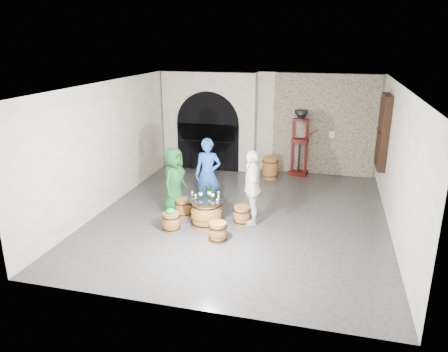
% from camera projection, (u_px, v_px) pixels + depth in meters
% --- Properties ---
extents(ground, '(8.00, 8.00, 0.00)m').
position_uv_depth(ground, '(241.00, 215.00, 10.61)').
color(ground, '#2C2B2E').
rests_on(ground, ground).
extents(wall_back, '(8.00, 0.00, 8.00)m').
position_uv_depth(wall_back, '(268.00, 122.00, 13.80)').
color(wall_back, silver).
rests_on(wall_back, ground).
extents(wall_front, '(8.00, 0.00, 8.00)m').
position_uv_depth(wall_front, '(187.00, 219.00, 6.43)').
color(wall_front, silver).
rests_on(wall_front, ground).
extents(wall_left, '(0.00, 8.00, 8.00)m').
position_uv_depth(wall_left, '(110.00, 144.00, 10.94)').
color(wall_left, silver).
rests_on(wall_left, ground).
extents(wall_right, '(0.00, 8.00, 8.00)m').
position_uv_depth(wall_right, '(398.00, 163.00, 9.29)').
color(wall_right, silver).
rests_on(wall_right, ground).
extents(ceiling, '(8.00, 8.00, 0.00)m').
position_uv_depth(ceiling, '(243.00, 85.00, 9.62)').
color(ceiling, beige).
rests_on(ceiling, wall_back).
extents(stone_facing_panel, '(3.20, 0.12, 3.18)m').
position_uv_depth(stone_facing_panel, '(324.00, 125.00, 13.32)').
color(stone_facing_panel, gray).
rests_on(stone_facing_panel, ground).
extents(arched_opening, '(3.10, 0.60, 3.19)m').
position_uv_depth(arched_opening, '(210.00, 122.00, 14.01)').
color(arched_opening, silver).
rests_on(arched_opening, ground).
extents(shuttered_window, '(0.23, 1.10, 2.00)m').
position_uv_depth(shuttered_window, '(383.00, 132.00, 11.46)').
color(shuttered_window, black).
rests_on(shuttered_window, wall_right).
extents(barrel_table, '(0.88, 0.88, 0.68)m').
position_uv_depth(barrel_table, '(206.00, 212.00, 9.92)').
color(barrel_table, olive).
rests_on(barrel_table, ground).
extents(barrel_stool_left, '(0.41, 0.41, 0.43)m').
position_uv_depth(barrel_stool_left, '(183.00, 207.00, 10.53)').
color(barrel_stool_left, olive).
rests_on(barrel_stool_left, ground).
extents(barrel_stool_far, '(0.41, 0.41, 0.43)m').
position_uv_depth(barrel_stool_far, '(208.00, 204.00, 10.76)').
color(barrel_stool_far, olive).
rests_on(barrel_stool_far, ground).
extents(barrel_stool_right, '(0.41, 0.41, 0.43)m').
position_uv_depth(barrel_stool_right, '(242.00, 215.00, 10.07)').
color(barrel_stool_right, olive).
rests_on(barrel_stool_right, ground).
extents(barrel_stool_near_right, '(0.41, 0.41, 0.43)m').
position_uv_depth(barrel_stool_near_right, '(218.00, 232.00, 9.20)').
color(barrel_stool_near_right, olive).
rests_on(barrel_stool_near_right, ground).
extents(barrel_stool_near_left, '(0.41, 0.41, 0.43)m').
position_uv_depth(barrel_stool_near_left, '(171.00, 222.00, 9.70)').
color(barrel_stool_near_left, olive).
rests_on(barrel_stool_near_left, ground).
extents(green_cap, '(0.25, 0.21, 0.12)m').
position_uv_depth(green_cap, '(171.00, 211.00, 9.62)').
color(green_cap, '#0C8C38').
rests_on(green_cap, barrel_stool_near_left).
extents(person_green, '(0.66, 0.89, 1.67)m').
position_uv_depth(person_green, '(174.00, 181.00, 10.55)').
color(person_green, '#13461C').
rests_on(person_green, ground).
extents(person_blue, '(0.70, 0.48, 1.85)m').
position_uv_depth(person_blue, '(208.00, 174.00, 10.75)').
color(person_blue, navy).
rests_on(person_blue, ground).
extents(person_white, '(0.64, 1.12, 1.80)m').
position_uv_depth(person_white, '(252.00, 187.00, 9.88)').
color(person_white, silver).
rests_on(person_white, ground).
extents(wine_bottle_left, '(0.08, 0.08, 0.32)m').
position_uv_depth(wine_bottle_left, '(201.00, 192.00, 9.81)').
color(wine_bottle_left, black).
rests_on(wine_bottle_left, barrel_table).
extents(wine_bottle_center, '(0.08, 0.08, 0.32)m').
position_uv_depth(wine_bottle_center, '(213.00, 193.00, 9.75)').
color(wine_bottle_center, black).
rests_on(wine_bottle_center, barrel_table).
extents(wine_bottle_right, '(0.08, 0.08, 0.32)m').
position_uv_depth(wine_bottle_right, '(209.00, 191.00, 9.87)').
color(wine_bottle_right, black).
rests_on(wine_bottle_right, barrel_table).
extents(tasting_glass_a, '(0.05, 0.05, 0.10)m').
position_uv_depth(tasting_glass_a, '(196.00, 196.00, 9.81)').
color(tasting_glass_a, orange).
rests_on(tasting_glass_a, barrel_table).
extents(tasting_glass_b, '(0.05, 0.05, 0.10)m').
position_uv_depth(tasting_glass_b, '(218.00, 197.00, 9.74)').
color(tasting_glass_b, orange).
rests_on(tasting_glass_b, barrel_table).
extents(tasting_glass_c, '(0.05, 0.05, 0.10)m').
position_uv_depth(tasting_glass_c, '(201.00, 192.00, 10.10)').
color(tasting_glass_c, orange).
rests_on(tasting_glass_c, barrel_table).
extents(tasting_glass_d, '(0.05, 0.05, 0.10)m').
position_uv_depth(tasting_glass_d, '(218.00, 193.00, 9.98)').
color(tasting_glass_d, orange).
rests_on(tasting_glass_d, barrel_table).
extents(tasting_glass_e, '(0.05, 0.05, 0.10)m').
position_uv_depth(tasting_glass_e, '(217.00, 201.00, 9.53)').
color(tasting_glass_e, orange).
rests_on(tasting_glass_e, barrel_table).
extents(tasting_glass_f, '(0.05, 0.05, 0.10)m').
position_uv_depth(tasting_glass_f, '(192.00, 193.00, 9.98)').
color(tasting_glass_f, orange).
rests_on(tasting_glass_f, barrel_table).
extents(side_barrel, '(0.51, 0.51, 0.68)m').
position_uv_depth(side_barrel, '(270.00, 168.00, 13.29)').
color(side_barrel, olive).
rests_on(side_barrel, ground).
extents(corking_press, '(0.87, 0.53, 2.08)m').
position_uv_depth(corking_press, '(300.00, 138.00, 13.39)').
color(corking_press, '#51120D').
rests_on(corking_press, ground).
extents(control_box, '(0.18, 0.10, 0.22)m').
position_uv_depth(control_box, '(332.00, 134.00, 13.26)').
color(control_box, silver).
rests_on(control_box, wall_back).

